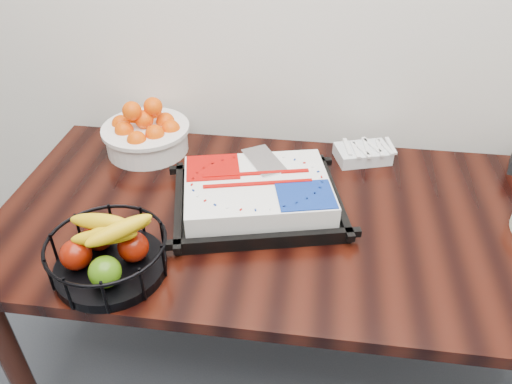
# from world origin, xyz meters

# --- Properties ---
(table) EXTENTS (1.80, 0.90, 0.75)m
(table) POSITION_xyz_m (0.00, 2.00, 0.66)
(table) COLOR black
(table) RESTS_ON ground
(cake_tray) EXTENTS (0.58, 0.50, 0.10)m
(cake_tray) POSITION_xyz_m (-0.10, 2.02, 0.80)
(cake_tray) COLOR black
(cake_tray) RESTS_ON table
(tangerine_bowl) EXTENTS (0.31, 0.31, 0.20)m
(tangerine_bowl) POSITION_xyz_m (-0.55, 2.31, 0.84)
(tangerine_bowl) COLOR white
(tangerine_bowl) RESTS_ON table
(fruit_basket) EXTENTS (0.31, 0.31, 0.17)m
(fruit_basket) POSITION_xyz_m (-0.45, 1.69, 0.82)
(fruit_basket) COLOR black
(fruit_basket) RESTS_ON table
(fork_bag) EXTENTS (0.21, 0.17, 0.05)m
(fork_bag) POSITION_xyz_m (0.23, 2.35, 0.78)
(fork_bag) COLOR silver
(fork_bag) RESTS_ON table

